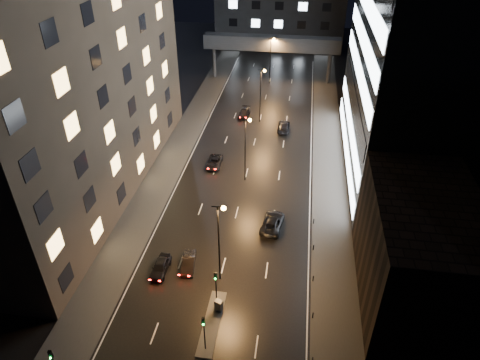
{
  "coord_description": "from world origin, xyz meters",
  "views": [
    {
      "loc": [
        7.13,
        -24.78,
        35.49
      ],
      "look_at": [
        0.15,
        21.93,
        4.0
      ],
      "focal_mm": 32.0,
      "sensor_mm": 36.0,
      "label": 1
    }
  ],
  "objects_px": {
    "car_away_a": "(160,267)",
    "car_away_b": "(189,262)",
    "car_toward_b": "(284,126)",
    "car_away_c": "(214,162)",
    "car_toward_a": "(273,222)",
    "car_away_d": "(244,113)",
    "utility_cabinet": "(219,305)"
  },
  "relations": [
    {
      "from": "car_away_d",
      "to": "car_toward_a",
      "type": "relative_size",
      "value": 0.86
    },
    {
      "from": "car_away_c",
      "to": "car_toward_a",
      "type": "xyz_separation_m",
      "value": [
        10.29,
        -13.56,
        0.1
      ]
    },
    {
      "from": "car_away_a",
      "to": "car_toward_b",
      "type": "bearing_deg",
      "value": 74.16
    },
    {
      "from": "car_away_b",
      "to": "car_toward_a",
      "type": "relative_size",
      "value": 0.74
    },
    {
      "from": "car_away_a",
      "to": "car_away_b",
      "type": "distance_m",
      "value": 3.17
    },
    {
      "from": "car_away_b",
      "to": "car_away_c",
      "type": "xyz_separation_m",
      "value": [
        -1.42,
        22.01,
        -0.01
      ]
    },
    {
      "from": "car_away_c",
      "to": "car_toward_a",
      "type": "relative_size",
      "value": 0.86
    },
    {
      "from": "car_away_c",
      "to": "utility_cabinet",
      "type": "relative_size",
      "value": 3.45
    },
    {
      "from": "car_away_c",
      "to": "car_away_a",
      "type": "bearing_deg",
      "value": -94.66
    },
    {
      "from": "utility_cabinet",
      "to": "car_away_b",
      "type": "bearing_deg",
      "value": 148.98
    },
    {
      "from": "car_away_c",
      "to": "car_toward_a",
      "type": "height_order",
      "value": "car_toward_a"
    },
    {
      "from": "car_away_d",
      "to": "utility_cabinet",
      "type": "distance_m",
      "value": 46.47
    },
    {
      "from": "car_away_b",
      "to": "car_away_d",
      "type": "bearing_deg",
      "value": 81.58
    },
    {
      "from": "car_away_a",
      "to": "car_away_b",
      "type": "xyz_separation_m",
      "value": [
        2.95,
        1.17,
        -0.05
      ]
    },
    {
      "from": "car_away_c",
      "to": "car_toward_b",
      "type": "bearing_deg",
      "value": 53.68
    },
    {
      "from": "car_away_c",
      "to": "car_away_d",
      "type": "height_order",
      "value": "car_away_d"
    },
    {
      "from": "car_away_b",
      "to": "car_away_c",
      "type": "relative_size",
      "value": 0.86
    },
    {
      "from": "car_away_c",
      "to": "car_away_b",
      "type": "bearing_deg",
      "value": -87.2
    },
    {
      "from": "car_away_a",
      "to": "utility_cabinet",
      "type": "bearing_deg",
      "value": -29.36
    },
    {
      "from": "car_away_a",
      "to": "car_toward_b",
      "type": "distance_m",
      "value": 38.93
    },
    {
      "from": "car_away_d",
      "to": "utility_cabinet",
      "type": "height_order",
      "value": "utility_cabinet"
    },
    {
      "from": "car_away_a",
      "to": "car_toward_a",
      "type": "xyz_separation_m",
      "value": [
        11.82,
        9.63,
        0.05
      ]
    },
    {
      "from": "car_toward_b",
      "to": "car_away_d",
      "type": "bearing_deg",
      "value": -30.92
    },
    {
      "from": "car_away_a",
      "to": "car_toward_a",
      "type": "bearing_deg",
      "value": 40.5
    },
    {
      "from": "car_away_c",
      "to": "car_toward_b",
      "type": "distance_m",
      "value": 17.19
    },
    {
      "from": "car_away_a",
      "to": "utility_cabinet",
      "type": "relative_size",
      "value": 3.06
    },
    {
      "from": "car_away_b",
      "to": "utility_cabinet",
      "type": "bearing_deg",
      "value": -58.32
    },
    {
      "from": "car_away_a",
      "to": "car_toward_b",
      "type": "height_order",
      "value": "car_toward_b"
    },
    {
      "from": "car_away_c",
      "to": "utility_cabinet",
      "type": "height_order",
      "value": "utility_cabinet"
    },
    {
      "from": "car_away_b",
      "to": "utility_cabinet",
      "type": "relative_size",
      "value": 2.95
    },
    {
      "from": "car_away_a",
      "to": "car_away_b",
      "type": "relative_size",
      "value": 1.04
    },
    {
      "from": "car_away_d",
      "to": "car_toward_a",
      "type": "bearing_deg",
      "value": -73.32
    }
  ]
}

